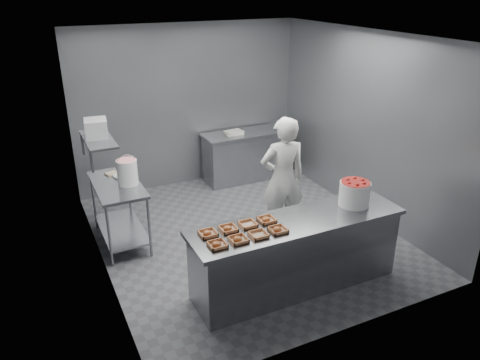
% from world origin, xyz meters
% --- Properties ---
extents(floor, '(4.50, 4.50, 0.00)m').
position_xyz_m(floor, '(0.00, 0.00, 0.00)').
color(floor, '#4C4C51').
rests_on(floor, ground).
extents(ceiling, '(4.50, 4.50, 0.00)m').
position_xyz_m(ceiling, '(0.00, 0.00, 2.80)').
color(ceiling, white).
rests_on(ceiling, wall_back).
extents(wall_back, '(4.00, 0.04, 2.80)m').
position_xyz_m(wall_back, '(0.00, 2.25, 1.40)').
color(wall_back, slate).
rests_on(wall_back, ground).
extents(wall_left, '(0.04, 4.50, 2.80)m').
position_xyz_m(wall_left, '(-2.00, 0.00, 1.40)').
color(wall_left, slate).
rests_on(wall_left, ground).
extents(wall_right, '(0.04, 4.50, 2.80)m').
position_xyz_m(wall_right, '(2.00, 0.00, 1.40)').
color(wall_right, slate).
rests_on(wall_right, ground).
extents(service_counter, '(2.60, 0.70, 0.90)m').
position_xyz_m(service_counter, '(0.00, -1.35, 0.45)').
color(service_counter, slate).
rests_on(service_counter, ground).
extents(prep_table, '(0.60, 1.20, 0.90)m').
position_xyz_m(prep_table, '(-1.65, 0.60, 0.59)').
color(prep_table, slate).
rests_on(prep_table, ground).
extents(back_counter, '(1.50, 0.60, 0.90)m').
position_xyz_m(back_counter, '(0.90, 1.90, 0.45)').
color(back_counter, slate).
rests_on(back_counter, ground).
extents(wall_shelf, '(0.35, 0.90, 0.03)m').
position_xyz_m(wall_shelf, '(-1.82, 0.60, 1.55)').
color(wall_shelf, slate).
rests_on(wall_shelf, wall_left).
extents(tray_0, '(0.19, 0.18, 0.06)m').
position_xyz_m(tray_0, '(-1.06, -1.48, 0.92)').
color(tray_0, tan).
rests_on(tray_0, service_counter).
extents(tray_1, '(0.19, 0.18, 0.06)m').
position_xyz_m(tray_1, '(-0.82, -1.48, 0.92)').
color(tray_1, tan).
rests_on(tray_1, service_counter).
extents(tray_2, '(0.19, 0.18, 0.04)m').
position_xyz_m(tray_2, '(-0.58, -1.48, 0.92)').
color(tray_2, tan).
rests_on(tray_2, service_counter).
extents(tray_3, '(0.19, 0.18, 0.06)m').
position_xyz_m(tray_3, '(-0.34, -1.48, 0.92)').
color(tray_3, tan).
rests_on(tray_3, service_counter).
extents(tray_4, '(0.19, 0.18, 0.06)m').
position_xyz_m(tray_4, '(-1.06, -1.22, 0.92)').
color(tray_4, tan).
rests_on(tray_4, service_counter).
extents(tray_5, '(0.19, 0.18, 0.06)m').
position_xyz_m(tray_5, '(-0.82, -1.22, 0.92)').
color(tray_5, tan).
rests_on(tray_5, service_counter).
extents(tray_6, '(0.19, 0.18, 0.04)m').
position_xyz_m(tray_6, '(-0.58, -1.22, 0.92)').
color(tray_6, tan).
rests_on(tray_6, service_counter).
extents(tray_7, '(0.19, 0.18, 0.06)m').
position_xyz_m(tray_7, '(-0.34, -1.22, 0.92)').
color(tray_7, tan).
rests_on(tray_7, service_counter).
extents(worker, '(0.71, 0.52, 1.78)m').
position_xyz_m(worker, '(0.45, -0.23, 0.89)').
color(worker, silver).
rests_on(worker, ground).
extents(strawberry_tub, '(0.37, 0.37, 0.31)m').
position_xyz_m(strawberry_tub, '(0.82, -1.31, 1.06)').
color(strawberry_tub, white).
rests_on(strawberry_tub, service_counter).
extents(glaze_bucket, '(0.29, 0.27, 0.42)m').
position_xyz_m(glaze_bucket, '(-1.51, 0.51, 1.08)').
color(glaze_bucket, white).
rests_on(glaze_bucket, prep_table).
extents(bucket_lid, '(0.29, 0.29, 0.02)m').
position_xyz_m(bucket_lid, '(-1.51, 0.83, 0.91)').
color(bucket_lid, white).
rests_on(bucket_lid, prep_table).
extents(rag, '(0.19, 0.17, 0.02)m').
position_xyz_m(rag, '(-1.65, 0.96, 0.91)').
color(rag, '#CCB28C').
rests_on(rag, prep_table).
extents(appliance, '(0.31, 0.35, 0.24)m').
position_xyz_m(appliance, '(-1.82, 0.65, 1.68)').
color(appliance, gray).
rests_on(appliance, wall_shelf).
extents(paper_stack, '(0.31, 0.23, 0.06)m').
position_xyz_m(paper_stack, '(0.70, 1.90, 0.93)').
color(paper_stack, silver).
rests_on(paper_stack, back_counter).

